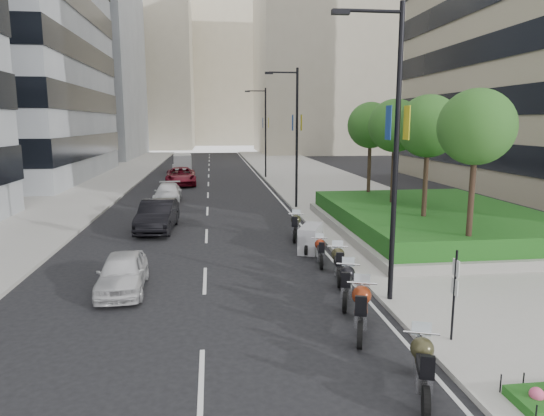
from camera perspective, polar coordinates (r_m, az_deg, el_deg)
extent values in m
plane|color=black|center=(14.13, -1.83, -13.35)|extent=(160.00, 160.00, 0.00)
cube|color=#9E9B93|center=(44.45, 6.16, 2.80)|extent=(10.00, 100.00, 0.15)
cube|color=#9E9B93|center=(44.61, -21.13, 2.21)|extent=(8.00, 100.00, 0.15)
cube|color=silver|center=(43.56, -0.65, 2.62)|extent=(0.12, 100.00, 0.01)
cube|color=silver|center=(43.28, -7.51, 2.49)|extent=(0.12, 100.00, 0.01)
cube|color=gray|center=(86.52, -23.27, 15.45)|extent=(22.00, 26.00, 30.00)
cube|color=#B7AD93|center=(96.56, 7.14, 17.31)|extent=(28.00, 24.00, 36.00)
cube|color=#B7AD93|center=(114.73, -16.11, 15.33)|extent=(26.00, 24.00, 34.00)
cube|color=#B7AD93|center=(133.63, -5.96, 15.70)|extent=(30.00, 24.00, 38.00)
cube|color=gray|center=(26.03, 18.47, -2.16)|extent=(10.00, 14.00, 0.40)
cube|color=#1E4A15|center=(25.92, 18.54, -0.86)|extent=(9.40, 13.40, 0.80)
cylinder|color=#332319|center=(19.73, 22.34, 0.35)|extent=(0.22, 0.22, 4.00)
sphere|color=#1A551F|center=(19.49, 22.91, 8.78)|extent=(2.80, 2.80, 2.80)
cylinder|color=#332319|center=(23.25, 17.54, 2.00)|extent=(0.22, 0.22, 4.00)
sphere|color=#1A551F|center=(23.05, 17.92, 9.15)|extent=(2.80, 2.80, 2.80)
cylinder|color=#332319|center=(26.90, 14.01, 3.19)|extent=(0.22, 0.22, 4.00)
sphere|color=#1A551F|center=(26.73, 14.28, 9.38)|extent=(2.80, 2.80, 2.80)
cylinder|color=#332319|center=(30.65, 11.34, 4.10)|extent=(0.22, 0.22, 4.00)
sphere|color=#1A551F|center=(30.49, 11.53, 9.52)|extent=(2.80, 2.80, 2.80)
cylinder|color=black|center=(15.00, 14.36, 5.48)|extent=(0.16, 0.16, 9.00)
cylinder|color=black|center=(14.98, 11.66, 21.75)|extent=(1.80, 0.10, 0.10)
cube|color=black|center=(14.72, 8.07, 21.87)|extent=(0.50, 0.22, 0.14)
cube|color=yellow|center=(15.06, 15.55, 9.64)|extent=(0.02, 0.45, 1.00)
cube|color=navy|center=(14.86, 13.53, 9.73)|extent=(0.02, 0.45, 1.00)
cylinder|color=black|center=(31.42, 2.93, 7.98)|extent=(0.16, 0.16, 9.00)
cylinder|color=black|center=(31.41, 1.33, 15.66)|extent=(1.80, 0.10, 0.10)
cube|color=black|center=(31.29, -0.37, 15.60)|extent=(0.50, 0.22, 0.14)
cube|color=yellow|center=(31.45, 3.46, 9.98)|extent=(0.02, 0.45, 1.00)
cube|color=navy|center=(31.35, 2.44, 9.99)|extent=(0.02, 0.45, 1.00)
cylinder|color=black|center=(49.24, -0.76, 8.72)|extent=(0.16, 0.16, 9.00)
cylinder|color=black|center=(49.23, -1.84, 13.61)|extent=(1.80, 0.10, 0.10)
cube|color=black|center=(49.15, -2.91, 13.55)|extent=(0.50, 0.22, 0.14)
cube|color=yellow|center=(49.26, -0.43, 10.00)|extent=(0.02, 0.45, 1.00)
cube|color=navy|center=(49.19, -1.09, 10.00)|extent=(0.02, 0.45, 1.00)
cylinder|color=black|center=(13.18, 20.61, -9.93)|extent=(0.06, 0.06, 2.50)
cube|color=silver|center=(12.94, 20.83, -6.59)|extent=(0.02, 0.32, 0.42)
cube|color=silver|center=(13.09, 20.69, -8.69)|extent=(0.02, 0.32, 0.42)
cylinder|color=black|center=(10.40, 17.65, -21.02)|extent=(0.33, 0.65, 0.64)
cylinder|color=black|center=(11.85, 16.86, -16.91)|extent=(0.33, 0.65, 0.64)
cube|color=silver|center=(10.99, 17.30, -18.15)|extent=(0.58, 0.94, 0.44)
sphere|color=#33301C|center=(11.12, 17.25, -15.53)|extent=(0.50, 0.50, 0.50)
cube|color=black|center=(10.56, 17.55, -17.35)|extent=(0.53, 0.83, 0.17)
cylinder|color=silver|center=(11.28, 17.18, -13.87)|extent=(0.74, 0.30, 0.05)
cylinder|color=black|center=(12.75, 10.30, -14.51)|extent=(0.35, 0.70, 0.69)
cylinder|color=black|center=(14.40, 10.46, -11.58)|extent=(0.35, 0.70, 0.69)
cube|color=silver|center=(13.44, 10.41, -12.30)|extent=(0.62, 1.01, 0.47)
sphere|color=maroon|center=(13.64, 10.49, -10.06)|extent=(0.54, 0.54, 0.54)
cube|color=black|center=(13.00, 10.43, -11.39)|extent=(0.56, 0.89, 0.18)
cylinder|color=silver|center=(13.84, 10.55, -8.68)|extent=(0.80, 0.32, 0.06)
cylinder|color=black|center=(14.91, 8.57, -10.89)|extent=(0.32, 0.63, 0.63)
cylinder|color=black|center=(16.43, 8.93, -8.90)|extent=(0.32, 0.63, 0.63)
cube|color=silver|center=(15.56, 8.77, -9.31)|extent=(0.57, 0.91, 0.42)
sphere|color=black|center=(15.76, 8.88, -7.60)|extent=(0.48, 0.48, 0.48)
cube|color=black|center=(15.17, 8.73, -8.54)|extent=(0.52, 0.81, 0.16)
cylinder|color=silver|center=(15.95, 8.95, -6.55)|extent=(0.72, 0.29, 0.05)
cylinder|color=black|center=(16.95, 7.95, -8.26)|extent=(0.24, 0.65, 0.63)
cylinder|color=black|center=(18.51, 7.61, -6.67)|extent=(0.24, 0.65, 0.63)
cube|color=silver|center=(17.63, 7.80, -6.94)|extent=(0.47, 0.91, 0.43)
sphere|color=#33301C|center=(17.85, 7.76, -5.43)|extent=(0.49, 0.49, 0.49)
cube|color=black|center=(17.24, 7.89, -6.20)|extent=(0.43, 0.81, 0.16)
cylinder|color=silver|center=(18.05, 7.72, -4.51)|extent=(0.75, 0.20, 0.05)
cylinder|color=black|center=(18.94, 5.84, -6.39)|extent=(0.19, 0.56, 0.55)
cylinder|color=black|center=(20.30, 5.54, -5.26)|extent=(0.19, 0.56, 0.55)
cube|color=silver|center=(19.54, 5.70, -5.42)|extent=(0.37, 0.78, 0.37)
sphere|color=maroon|center=(19.73, 5.66, -4.26)|extent=(0.42, 0.42, 0.42)
cube|color=black|center=(19.21, 5.77, -4.82)|extent=(0.34, 0.69, 0.14)
cylinder|color=silver|center=(19.91, 5.62, -3.55)|extent=(0.65, 0.14, 0.04)
cylinder|color=black|center=(20.78, 4.17, -4.86)|extent=(0.32, 0.56, 0.56)
cylinder|color=black|center=(22.15, 4.91, -3.93)|extent=(0.32, 0.56, 0.56)
cube|color=gray|center=(21.39, 4.56, -3.58)|extent=(1.44, 2.05, 1.13)
cylinder|color=black|center=(22.90, 2.66, -3.34)|extent=(0.27, 0.66, 0.64)
cylinder|color=black|center=(24.52, 2.88, -2.44)|extent=(0.27, 0.66, 0.64)
cube|color=silver|center=(23.62, 2.77, -2.48)|extent=(0.50, 0.93, 0.44)
sphere|color=#282917|center=(23.87, 2.83, -1.38)|extent=(0.50, 0.50, 0.50)
cube|color=black|center=(23.24, 2.74, -1.85)|extent=(0.46, 0.82, 0.17)
cylinder|color=silver|center=(24.10, 2.87, -0.72)|extent=(0.76, 0.22, 0.05)
imported|color=silver|center=(17.15, -17.18, -7.26)|extent=(1.68, 3.84, 1.28)
imported|color=black|center=(26.08, -13.31, -0.88)|extent=(1.97, 4.93, 1.59)
imported|color=silver|center=(35.47, -12.15, 1.76)|extent=(1.84, 4.49, 1.30)
imported|color=maroon|center=(44.89, -10.68, 3.69)|extent=(2.98, 5.90, 1.60)
cube|color=#BDBDBF|center=(56.00, -10.50, 5.18)|extent=(2.27, 5.16, 2.12)
cube|color=#BDBDBF|center=(54.14, -10.60, 4.48)|extent=(2.00, 1.34, 1.11)
cylinder|color=black|center=(54.31, -11.44, 4.26)|extent=(0.25, 0.71, 0.71)
cylinder|color=black|center=(54.21, -9.73, 4.30)|extent=(0.25, 0.71, 0.71)
cylinder|color=black|center=(57.71, -11.19, 4.60)|extent=(0.25, 0.71, 0.71)
cylinder|color=black|center=(57.62, -9.59, 4.64)|extent=(0.25, 0.71, 0.71)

